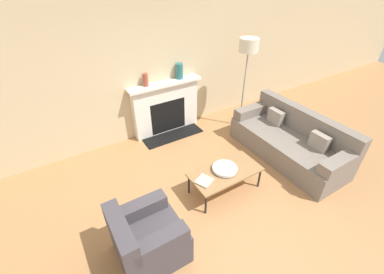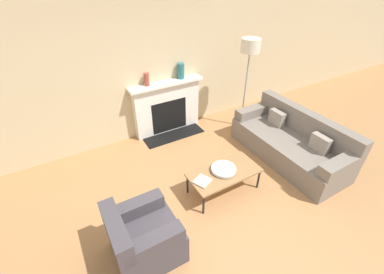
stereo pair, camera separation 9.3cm
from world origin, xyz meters
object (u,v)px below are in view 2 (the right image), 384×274
at_px(armchair_near, 143,238).
at_px(bowl, 224,169).
at_px(mantel_vase_center_left, 181,71).
at_px(floor_lamp, 249,56).
at_px(book, 202,181).
at_px(coffee_table, 224,173).
at_px(couch, 291,143).
at_px(mantel_vase_left, 147,79).
at_px(fireplace, 167,108).

distance_m(armchair_near, bowl, 1.55).
bearing_deg(mantel_vase_center_left, floor_lamp, -30.66).
distance_m(armchair_near, book, 1.15).
distance_m(coffee_table, bowl, 0.07).
bearing_deg(mantel_vase_center_left, bowl, -100.32).
distance_m(couch, bowl, 1.59).
height_order(coffee_table, floor_lamp, floor_lamp).
bearing_deg(mantel_vase_left, fireplace, -2.21).
height_order(armchair_near, book, armchair_near).
height_order(bowl, floor_lamp, floor_lamp).
bearing_deg(floor_lamp, coffee_table, -137.02).
xyz_separation_m(fireplace, book, (-0.43, -2.08, -0.14)).
bearing_deg(book, floor_lamp, 12.11).
bearing_deg(mantel_vase_left, book, -91.50).
height_order(coffee_table, mantel_vase_left, mantel_vase_left).
bearing_deg(floor_lamp, mantel_vase_center_left, 149.34).
relative_size(fireplace, coffee_table, 1.37).
height_order(armchair_near, bowl, armchair_near).
bearing_deg(fireplace, mantel_vase_center_left, 2.43).
bearing_deg(mantel_vase_left, coffee_table, -80.43).
bearing_deg(book, coffee_table, -22.50).
bearing_deg(couch, fireplace, -141.66).
bearing_deg(book, mantel_vase_center_left, 45.10).
distance_m(couch, mantel_vase_center_left, 2.51).
relative_size(couch, mantel_vase_left, 8.81).
relative_size(armchair_near, mantel_vase_left, 3.22).
bearing_deg(couch, mantel_vase_center_left, -148.61).
bearing_deg(floor_lamp, bowl, -137.49).
height_order(couch, floor_lamp, floor_lamp).
xyz_separation_m(armchair_near, mantel_vase_left, (1.13, 2.48, 0.91)).
xyz_separation_m(armchair_near, coffee_table, (1.49, 0.40, 0.04)).
relative_size(book, floor_lamp, 0.16).
height_order(bowl, book, bowl).
xyz_separation_m(couch, mantel_vase_center_left, (-1.21, 1.98, 0.95)).
bearing_deg(mantel_vase_center_left, coffee_table, -100.22).
bearing_deg(coffee_table, couch, 3.65).
height_order(coffee_table, book, book).
height_order(fireplace, floor_lamp, floor_lamp).
height_order(fireplace, couch, fireplace).
xyz_separation_m(coffee_table, bowl, (0.00, 0.02, 0.06)).
relative_size(couch, coffee_table, 1.94).
bearing_deg(couch, coffee_table, -86.35).
relative_size(armchair_near, coffee_table, 0.71).
height_order(armchair_near, coffee_table, armchair_near).
height_order(couch, armchair_near, couch).
height_order(fireplace, book, fireplace).
distance_m(fireplace, mantel_vase_left, 0.79).
xyz_separation_m(book, mantel_vase_left, (0.05, 2.09, 0.83)).
bearing_deg(bowl, floor_lamp, 42.51).
distance_m(armchair_near, mantel_vase_center_left, 3.24).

